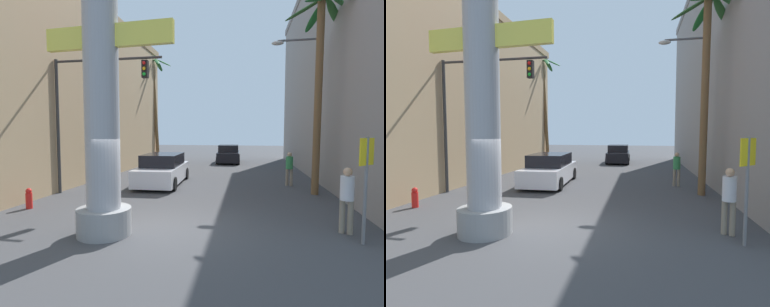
% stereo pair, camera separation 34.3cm
% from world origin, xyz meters
% --- Properties ---
extents(ground_plane, '(85.30, 85.30, 0.00)m').
position_xyz_m(ground_plane, '(0.00, 10.00, 0.00)').
color(ground_plane, '#424244').
extents(building_left, '(7.39, 23.79, 9.97)m').
position_xyz_m(building_left, '(-9.33, 7.46, 4.99)').
color(building_left, tan).
rests_on(building_left, ground).
extents(building_right, '(6.48, 24.74, 12.69)m').
position_xyz_m(building_right, '(9.33, 11.46, 6.36)').
color(building_right, gray).
rests_on(building_right, ground).
extents(neon_sign_pole, '(3.78, 1.40, 10.43)m').
position_xyz_m(neon_sign_pole, '(-1.18, -0.70, 4.72)').
color(neon_sign_pole, '#9E9EA3').
rests_on(neon_sign_pole, ground).
extents(street_lamp, '(2.16, 0.28, 7.07)m').
position_xyz_m(street_lamp, '(5.30, 6.95, 4.25)').
color(street_lamp, '#59595E').
rests_on(street_lamp, ground).
extents(crossing_sign, '(0.47, 0.47, 2.56)m').
position_xyz_m(crossing_sign, '(5.22, -0.23, 1.68)').
color(crossing_sign, slate).
rests_on(crossing_sign, ground).
extents(traffic_light_mast, '(4.76, 0.32, 5.76)m').
position_xyz_m(traffic_light_mast, '(-4.16, 3.93, 4.05)').
color(traffic_light_mast, '#333333').
rests_on(traffic_light_mast, ground).
extents(car_lead, '(2.19, 5.10, 1.56)m').
position_xyz_m(car_lead, '(-1.76, 6.97, 0.74)').
color(car_lead, black).
rests_on(car_lead, ground).
extents(car_far, '(2.04, 4.81, 1.56)m').
position_xyz_m(car_far, '(0.91, 18.56, 0.74)').
color(car_far, black).
rests_on(car_far, ground).
extents(palm_tree_near_right, '(3.32, 3.29, 8.13)m').
position_xyz_m(palm_tree_near_right, '(5.41, 5.37, 5.40)').
color(palm_tree_near_right, brown).
rests_on(palm_tree_near_right, ground).
extents(palm_tree_far_left, '(2.89, 2.88, 9.12)m').
position_xyz_m(palm_tree_far_left, '(-5.60, 18.08, 5.75)').
color(palm_tree_far_left, brown).
rests_on(palm_tree_far_left, ground).
extents(pedestrian_by_sign, '(0.46, 0.46, 1.75)m').
position_xyz_m(pedestrian_by_sign, '(5.04, 0.49, 1.03)').
color(pedestrian_by_sign, gray).
rests_on(pedestrian_by_sign, ground).
extents(pedestrian_mid_right, '(0.38, 0.38, 1.68)m').
position_xyz_m(pedestrian_mid_right, '(4.55, 7.57, 0.98)').
color(pedestrian_mid_right, gray).
rests_on(pedestrian_mid_right, ground).
extents(fire_hydrant, '(0.22, 0.22, 0.72)m').
position_xyz_m(fire_hydrant, '(-5.02, 1.30, 0.35)').
color(fire_hydrant, red).
rests_on(fire_hydrant, ground).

